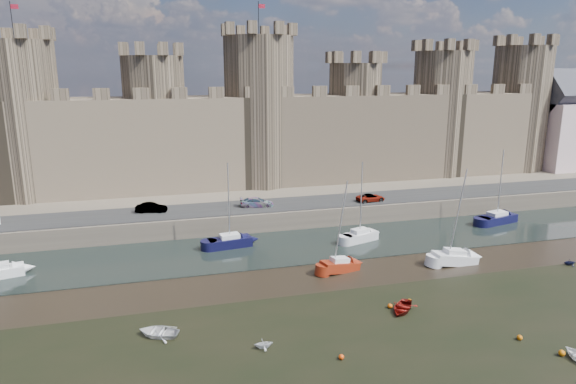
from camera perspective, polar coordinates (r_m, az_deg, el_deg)
name	(u,v)px	position (r m, az deg, el deg)	size (l,w,h in m)	color
ground	(368,353)	(40.95, 8.91, -17.25)	(160.00, 160.00, 0.00)	black
water_channel	(287,247)	(61.49, -0.15, -6.14)	(160.00, 12.00, 0.08)	black
quay	(237,176)	(95.13, -5.73, 1.75)	(160.00, 60.00, 2.50)	#4C443A
road	(268,205)	(69.99, -2.26, -1.50)	(160.00, 7.00, 0.10)	black
castle	(244,127)	(81.65, -4.96, 7.19)	(108.50, 11.00, 29.00)	#42382B
car_1	(151,208)	(68.82, -14.95, -1.71)	(1.38, 3.97, 1.31)	gray
car_2	(257,202)	(69.34, -3.50, -1.15)	(1.82, 4.49, 1.30)	gray
car_3	(371,198)	(72.85, 9.17, -0.63)	(1.89, 4.09, 1.14)	gray
sailboat_1	(230,241)	(61.61, -6.49, -5.43)	(5.29, 2.62, 10.17)	black
sailboat_2	(360,235)	(63.84, 7.99, -4.79)	(4.90, 3.09, 9.88)	silver
sailboat_3	(497,218)	(76.01, 22.20, -2.68)	(6.14, 3.48, 10.14)	black
sailboat_4	(340,265)	(54.67, 5.77, -8.05)	(4.44, 2.52, 9.78)	maroon
sailboat_5	(454,257)	(59.20, 18.00, -6.91)	(4.92, 1.93, 10.61)	silver
dinghy_3	(263,344)	(40.87, -2.76, -16.53)	(1.26, 0.77, 1.46)	silver
dinghy_4	(402,308)	(47.31, 12.58, -12.49)	(2.20, 0.64, 3.08)	maroon
dinghy_6	(159,332)	(43.75, -14.19, -14.85)	(2.33, 0.68, 3.27)	silver
dinghy_7	(570,262)	(63.89, 28.82, -6.84)	(1.16, 0.71, 1.35)	black
buoy_1	(390,306)	(47.70, 11.26, -12.31)	(0.45, 0.45, 0.45)	#C04808
buoy_2	(562,353)	(44.90, 28.14, -15.51)	(0.50, 0.50, 0.50)	#BC6008
buoy_3	(409,301)	(49.01, 13.34, -11.71)	(0.42, 0.42, 0.42)	#C46708
buoy_4	(341,357)	(39.83, 5.94, -17.77)	(0.41, 0.41, 0.41)	#CE3B09
buoy_5	(520,338)	(45.80, 24.34, -14.52)	(0.44, 0.44, 0.44)	#BD5C08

